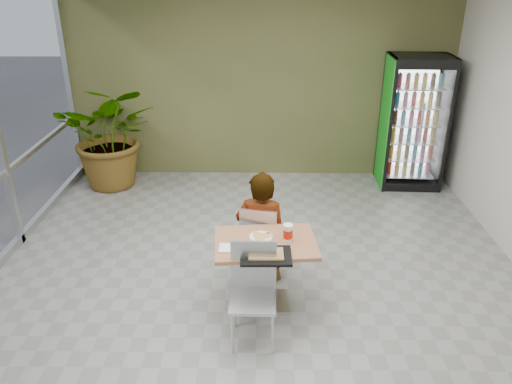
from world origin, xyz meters
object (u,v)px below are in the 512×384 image
chair_far (260,237)px  potted_plant (112,135)px  dining_table (265,260)px  seated_woman (261,239)px  chair_near (253,284)px  beverage_fridge (414,123)px  soda_cup (288,233)px  cafeteria_tray (266,256)px

chair_far → potted_plant: bearing=-37.8°
dining_table → potted_plant: bearing=127.5°
dining_table → seated_woman: 0.53m
chair_near → potted_plant: potted_plant is taller
chair_near → beverage_fridge: beverage_fridge is taller
seated_woman → potted_plant: bearing=-37.1°
chair_near → soda_cup: chair_near is taller
beverage_fridge → cafeteria_tray: bearing=-121.1°
beverage_fridge → seated_woman: bearing=-129.0°
dining_table → soda_cup: soda_cup is taller
chair_far → beverage_fridge: (2.32, 2.68, 0.48)m
dining_table → beverage_fridge: 3.92m
chair_near → seated_woman: (0.07, 0.95, -0.07)m
soda_cup → potted_plant: bearing=130.2°
beverage_fridge → chair_far: bearing=-128.7°
soda_cup → beverage_fridge: (2.05, 3.14, 0.17)m
chair_far → soda_cup: soda_cup is taller
chair_far → dining_table: bearing=107.7°
chair_far → seated_woman: size_ratio=0.57×
dining_table → cafeteria_tray: 0.37m
seated_woman → soda_cup: bearing=128.1°
chair_near → soda_cup: (0.33, 0.46, 0.28)m
chair_far → beverage_fridge: bearing=-120.2°
chair_far → seated_woman: (0.02, 0.04, -0.04)m
soda_cup → beverage_fridge: size_ratio=0.09×
dining_table → potted_plant: size_ratio=0.64×
soda_cup → potted_plant: potted_plant is taller
beverage_fridge → dining_table: bearing=-123.5°
cafeteria_tray → potted_plant: (-2.34, 3.34, 0.05)m
potted_plant → cafeteria_tray: bearing=-54.9°
chair_near → soda_cup: 0.63m
seated_woman → soda_cup: seated_woman is taller
seated_woman → cafeteria_tray: 0.86m
dining_table → cafeteria_tray: size_ratio=2.22×
chair_far → soda_cup: size_ratio=5.22×
soda_cup → cafeteria_tray: 0.38m
chair_far → potted_plant: size_ratio=0.55×
dining_table → beverage_fridge: bearing=54.4°
chair_far → potted_plant: potted_plant is taller
chair_far → chair_near: bearing=97.4°
dining_table → cafeteria_tray: bearing=-89.2°
seated_woman → beverage_fridge: (2.30, 2.64, 0.52)m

